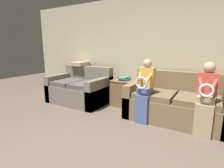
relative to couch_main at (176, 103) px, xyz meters
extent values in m
cube|color=#BCB293|center=(-0.54, 0.54, 0.95)|extent=(7.74, 0.06, 2.55)
cube|color=brown|center=(0.00, -0.04, -0.11)|extent=(1.84, 0.96, 0.43)
cube|color=brown|center=(0.00, 0.33, 0.35)|extent=(1.84, 0.20, 0.48)
cube|color=brown|center=(-0.84, -0.04, 0.01)|extent=(0.16, 0.96, 0.67)
cube|color=brown|center=(-0.38, -0.14, 0.16)|extent=(0.72, 0.72, 0.11)
cube|color=brown|center=(0.38, -0.14, 0.16)|extent=(0.72, 0.72, 0.11)
cube|color=#70665B|center=(-2.37, -0.11, -0.10)|extent=(1.46, 0.98, 0.45)
cube|color=#70665B|center=(-2.37, 0.28, 0.35)|extent=(1.46, 0.20, 0.45)
cube|color=#70665B|center=(-3.02, -0.11, 0.01)|extent=(0.16, 0.98, 0.68)
cube|color=#70665B|center=(-1.72, -0.11, 0.01)|extent=(0.16, 0.98, 0.68)
cube|color=#514C47|center=(-2.66, -0.21, 0.18)|extent=(0.54, 0.74, 0.11)
cube|color=#514C47|center=(-2.08, -0.21, 0.18)|extent=(0.54, 0.74, 0.11)
cube|color=#475B8E|center=(-0.51, -0.52, -0.05)|extent=(0.24, 0.10, 0.54)
cube|color=#475B8E|center=(-0.51, -0.38, 0.27)|extent=(0.24, 0.28, 0.11)
cube|color=gold|center=(-0.51, -0.31, 0.52)|extent=(0.28, 0.14, 0.38)
sphere|color=tan|center=(-0.51, -0.31, 0.78)|extent=(0.16, 0.16, 0.16)
torus|color=silver|center=(-0.51, -0.58, 0.46)|extent=(0.23, 0.04, 0.23)
cylinder|color=gold|center=(-0.60, -0.45, 0.55)|extent=(0.10, 0.31, 0.22)
cylinder|color=gold|center=(-0.42, -0.45, 0.55)|extent=(0.10, 0.31, 0.22)
cube|color=tan|center=(0.51, -0.52, -0.05)|extent=(0.26, 0.10, 0.54)
cube|color=tan|center=(0.51, -0.38, 0.27)|extent=(0.26, 0.28, 0.11)
cube|color=#C64C3D|center=(0.51, -0.31, 0.51)|extent=(0.31, 0.14, 0.36)
sphere|color=tan|center=(0.51, -0.31, 0.77)|extent=(0.18, 0.18, 0.18)
torus|color=silver|center=(0.51, -0.58, 0.45)|extent=(0.21, 0.04, 0.21)
cylinder|color=#C64C3D|center=(0.41, -0.45, 0.53)|extent=(0.12, 0.31, 0.21)
cylinder|color=#C64C3D|center=(0.60, -0.45, 0.53)|extent=(0.12, 0.31, 0.21)
cube|color=brown|center=(-1.24, 0.24, -0.01)|extent=(0.55, 0.48, 0.63)
cube|color=brown|center=(-1.24, 0.24, 0.30)|extent=(0.57, 0.50, 0.02)
cube|color=#33569E|center=(-1.23, 0.23, 0.32)|extent=(0.23, 0.24, 0.04)
cube|color=#3D8451|center=(-1.26, 0.24, 0.36)|extent=(0.19, 0.31, 0.04)
cube|color=tan|center=(-2.66, 0.28, 0.62)|extent=(0.41, 0.41, 0.10)
camera|label=1|loc=(0.57, -3.44, 1.08)|focal=28.00mm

